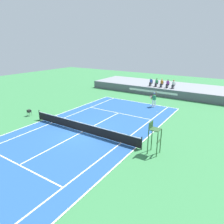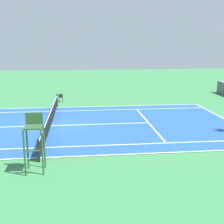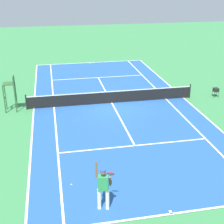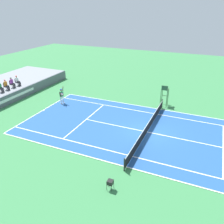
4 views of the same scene
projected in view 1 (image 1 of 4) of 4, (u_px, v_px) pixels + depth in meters
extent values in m
plane|color=#387F47|center=(82.00, 132.00, 18.61)|extent=(80.00, 80.00, 0.00)
cube|color=#235193|center=(82.00, 132.00, 18.60)|extent=(10.98, 23.78, 0.02)
cube|color=white|center=(139.00, 102.00, 28.05)|extent=(10.98, 0.10, 0.01)
cube|color=white|center=(43.00, 120.00, 21.43)|extent=(0.10, 23.78, 0.01)
cube|color=white|center=(136.00, 148.00, 15.77)|extent=(0.10, 23.78, 0.01)
cube|color=white|center=(52.00, 123.00, 20.72)|extent=(0.10, 23.78, 0.01)
cube|color=white|center=(121.00, 143.00, 16.48)|extent=(0.10, 23.78, 0.01)
cube|color=white|center=(118.00, 113.00, 23.69)|extent=(8.22, 0.10, 0.01)
cube|color=white|center=(19.00, 165.00, 13.51)|extent=(8.22, 0.10, 0.01)
cube|color=white|center=(82.00, 132.00, 18.60)|extent=(0.10, 12.80, 0.01)
cube|color=white|center=(138.00, 102.00, 27.97)|extent=(0.10, 0.20, 0.01)
cylinder|color=black|center=(39.00, 115.00, 21.49)|extent=(0.10, 0.10, 1.07)
cylinder|color=black|center=(142.00, 143.00, 15.38)|extent=(0.10, 0.10, 1.07)
cube|color=black|center=(82.00, 127.00, 18.45)|extent=(11.78, 0.02, 0.84)
cube|color=white|center=(82.00, 123.00, 18.32)|extent=(11.78, 0.03, 0.06)
cube|color=#565B66|center=(152.00, 92.00, 31.63)|extent=(22.70, 0.24, 1.23)
cube|color=silver|center=(152.00, 91.00, 31.51)|extent=(7.94, 0.01, 0.32)
cube|color=gray|center=(161.00, 87.00, 34.63)|extent=(22.70, 7.31, 1.23)
cube|color=#474C56|center=(151.00, 83.00, 32.72)|extent=(0.44, 0.44, 0.06)
cube|color=#474C56|center=(151.00, 82.00, 32.80)|extent=(0.44, 0.06, 0.44)
cylinder|color=#4C4C51|center=(151.00, 85.00, 32.58)|extent=(0.04, 0.04, 0.38)
cylinder|color=#4C4C51|center=(149.00, 85.00, 32.76)|extent=(0.04, 0.04, 0.38)
cube|color=#2D2D33|center=(151.00, 83.00, 32.61)|extent=(0.34, 0.44, 0.16)
cube|color=#2D2D33|center=(150.00, 85.00, 32.54)|extent=(0.30, 0.14, 0.44)
cube|color=#2D4CA8|center=(151.00, 81.00, 32.65)|extent=(0.36, 0.22, 0.52)
sphere|color=beige|center=(151.00, 79.00, 32.53)|extent=(0.20, 0.20, 0.20)
cylinder|color=white|center=(151.00, 78.00, 32.50)|extent=(0.19, 0.19, 0.05)
cube|color=#474C56|center=(156.00, 84.00, 32.23)|extent=(0.44, 0.44, 0.06)
cube|color=#474C56|center=(157.00, 82.00, 32.31)|extent=(0.44, 0.06, 0.44)
cylinder|color=#4C4C51|center=(157.00, 86.00, 32.09)|extent=(0.04, 0.04, 0.38)
cylinder|color=#4C4C51|center=(155.00, 85.00, 32.28)|extent=(0.04, 0.04, 0.38)
cube|color=#2D2D33|center=(156.00, 84.00, 32.13)|extent=(0.34, 0.44, 0.16)
cube|color=#2D2D33|center=(156.00, 85.00, 32.06)|extent=(0.30, 0.14, 0.44)
cube|color=#2D8C51|center=(157.00, 82.00, 32.16)|extent=(0.36, 0.22, 0.52)
sphere|color=tan|center=(157.00, 79.00, 32.04)|extent=(0.20, 0.20, 0.20)
cylinder|color=black|center=(157.00, 79.00, 32.02)|extent=(0.19, 0.19, 0.05)
cube|color=#474C56|center=(162.00, 85.00, 31.79)|extent=(0.44, 0.44, 0.06)
cube|color=#474C56|center=(162.00, 83.00, 31.87)|extent=(0.44, 0.06, 0.44)
cylinder|color=#4C4C51|center=(162.00, 86.00, 31.65)|extent=(0.04, 0.04, 0.38)
cylinder|color=#4C4C51|center=(160.00, 86.00, 31.83)|extent=(0.04, 0.04, 0.38)
cube|color=#2D2D33|center=(161.00, 84.00, 31.68)|extent=(0.34, 0.44, 0.16)
cube|color=#2D2D33|center=(161.00, 86.00, 31.61)|extent=(0.30, 0.14, 0.44)
cube|color=orange|center=(162.00, 82.00, 31.72)|extent=(0.36, 0.22, 0.52)
sphere|color=beige|center=(162.00, 80.00, 31.60)|extent=(0.20, 0.20, 0.20)
cylinder|color=red|center=(162.00, 79.00, 31.57)|extent=(0.19, 0.19, 0.05)
cube|color=#474C56|center=(167.00, 85.00, 31.31)|extent=(0.44, 0.44, 0.06)
cube|color=#474C56|center=(168.00, 83.00, 31.38)|extent=(0.44, 0.06, 0.44)
cylinder|color=#4C4C51|center=(168.00, 87.00, 31.17)|extent=(0.04, 0.04, 0.38)
cylinder|color=#4C4C51|center=(166.00, 87.00, 31.35)|extent=(0.04, 0.04, 0.38)
cube|color=#2D2D33|center=(167.00, 85.00, 31.20)|extent=(0.34, 0.44, 0.16)
cube|color=#2D2D33|center=(167.00, 87.00, 31.13)|extent=(0.30, 0.14, 0.44)
cube|color=purple|center=(168.00, 83.00, 31.23)|extent=(0.36, 0.22, 0.52)
sphere|color=tan|center=(168.00, 80.00, 31.12)|extent=(0.20, 0.20, 0.20)
cylinder|color=black|center=(168.00, 80.00, 31.09)|extent=(0.19, 0.19, 0.05)
cube|color=#474C56|center=(173.00, 86.00, 30.84)|extent=(0.44, 0.44, 0.06)
cube|color=#474C56|center=(174.00, 84.00, 30.92)|extent=(0.44, 0.06, 0.44)
cylinder|color=#4C4C51|center=(174.00, 87.00, 30.70)|extent=(0.04, 0.04, 0.38)
cylinder|color=#4C4C51|center=(172.00, 87.00, 30.88)|extent=(0.04, 0.04, 0.38)
cube|color=#2D2D33|center=(173.00, 85.00, 30.74)|extent=(0.34, 0.44, 0.16)
cube|color=#2D2D33|center=(172.00, 87.00, 30.66)|extent=(0.30, 0.14, 0.44)
cube|color=white|center=(174.00, 83.00, 30.77)|extent=(0.36, 0.22, 0.52)
sphere|color=#A37556|center=(174.00, 81.00, 30.65)|extent=(0.20, 0.20, 0.20)
cylinder|color=red|center=(174.00, 80.00, 30.62)|extent=(0.19, 0.19, 0.05)
cylinder|color=white|center=(155.00, 104.00, 25.84)|extent=(0.15, 0.15, 0.92)
cylinder|color=white|center=(153.00, 103.00, 26.06)|extent=(0.15, 0.15, 0.92)
cube|color=white|center=(154.00, 107.00, 25.93)|extent=(0.18, 0.30, 0.10)
cube|color=white|center=(152.00, 106.00, 26.15)|extent=(0.18, 0.30, 0.10)
cube|color=#2D8C51|center=(154.00, 98.00, 25.71)|extent=(0.45, 0.33, 0.60)
sphere|color=brown|center=(155.00, 94.00, 25.56)|extent=(0.22, 0.22, 0.22)
cylinder|color=#2D4CA8|center=(155.00, 93.00, 25.53)|extent=(0.21, 0.21, 0.06)
cylinder|color=brown|center=(156.00, 94.00, 25.33)|extent=(0.14, 0.23, 0.61)
cylinder|color=brown|center=(152.00, 97.00, 25.82)|extent=(0.17, 0.34, 0.56)
cylinder|color=black|center=(151.00, 98.00, 25.81)|extent=(0.08, 0.19, 0.25)
torus|color=red|center=(151.00, 97.00, 25.59)|extent=(0.34, 0.26, 0.26)
cylinder|color=silver|center=(151.00, 97.00, 25.59)|extent=(0.30, 0.22, 0.22)
sphere|color=#D1E533|center=(157.00, 112.00, 24.08)|extent=(0.07, 0.07, 0.07)
cylinder|color=#2D562D|center=(161.00, 141.00, 14.82)|extent=(0.07, 0.07, 1.90)
cylinder|color=#2D562D|center=(157.00, 145.00, 14.27)|extent=(0.07, 0.07, 1.90)
cylinder|color=#2D562D|center=(152.00, 139.00, 15.18)|extent=(0.07, 0.07, 1.90)
cylinder|color=#2D562D|center=(148.00, 142.00, 14.63)|extent=(0.07, 0.07, 1.90)
cube|color=#2D562D|center=(155.00, 129.00, 14.41)|extent=(0.70, 0.70, 0.06)
cube|color=#2D562D|center=(151.00, 125.00, 14.51)|extent=(0.06, 0.70, 0.48)
cube|color=#2D562D|center=(159.00, 142.00, 14.53)|extent=(0.10, 0.70, 0.04)
cube|color=black|center=(29.00, 111.00, 22.67)|extent=(0.36, 0.36, 0.28)
cylinder|color=black|center=(27.00, 114.00, 22.73)|extent=(0.02, 0.02, 0.42)
cylinder|color=black|center=(29.00, 115.00, 22.56)|extent=(0.02, 0.02, 0.42)
cylinder|color=black|center=(30.00, 113.00, 23.00)|extent=(0.02, 0.02, 0.42)
cylinder|color=black|center=(32.00, 114.00, 22.83)|extent=(0.02, 0.02, 0.42)
ellipsoid|color=#D1E533|center=(29.00, 110.00, 22.64)|extent=(0.30, 0.30, 0.12)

